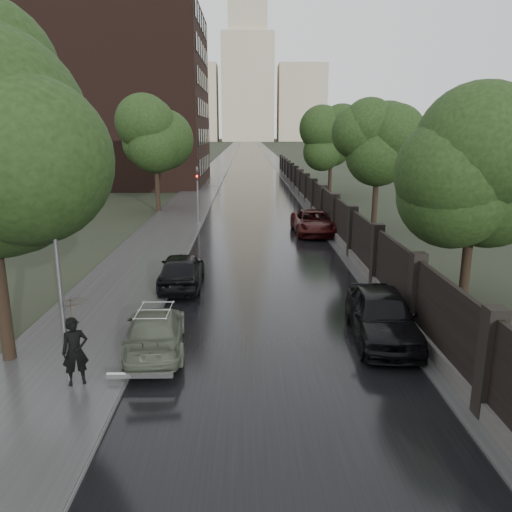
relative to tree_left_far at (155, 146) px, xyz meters
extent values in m
plane|color=black|center=(8.00, -30.00, -5.24)|extent=(800.00, 800.00, 0.00)
cube|color=black|center=(8.00, 160.00, -5.23)|extent=(8.00, 420.00, 0.02)
cube|color=#2D2D2D|center=(2.00, 160.00, -5.16)|extent=(4.00, 420.00, 0.16)
cube|color=#2D2D2D|center=(13.50, 160.00, -5.20)|extent=(3.00, 420.00, 0.08)
cube|color=#383533|center=(12.60, 2.00, -4.99)|extent=(0.40, 75.00, 0.50)
cube|color=black|center=(12.60, 2.00, -3.74)|extent=(0.15, 75.00, 2.00)
cube|color=black|center=(12.60, 40.00, -3.89)|extent=(0.45, 0.45, 2.70)
cylinder|color=black|center=(0.00, 0.00, -2.32)|extent=(0.36, 0.36, 5.85)
sphere|color=black|center=(0.00, 0.00, 0.02)|extent=(4.25, 4.25, 4.25)
cylinder|color=black|center=(15.50, -22.00, -2.48)|extent=(0.36, 0.36, 5.53)
sphere|color=black|center=(15.50, -22.00, -0.27)|extent=(4.08, 4.08, 4.08)
cylinder|color=black|center=(15.50, -8.00, -2.48)|extent=(0.36, 0.36, 5.53)
sphere|color=black|center=(15.50, -8.00, -0.27)|extent=(4.08, 4.08, 4.08)
cylinder|color=black|center=(15.50, 10.00, -2.48)|extent=(0.36, 0.36, 5.53)
sphere|color=black|center=(15.50, 10.00, -0.27)|extent=(4.08, 4.08, 4.08)
cylinder|color=#59595E|center=(2.60, -28.50, -2.74)|extent=(0.10, 0.10, 5.00)
cube|color=#59595E|center=(2.60, -28.50, -0.19)|extent=(0.25, 0.12, 0.12)
cylinder|color=#59595E|center=(3.70, -5.00, -3.74)|extent=(0.12, 0.12, 3.00)
imported|color=#59595E|center=(3.70, -5.00, -1.74)|extent=(0.16, 0.20, 1.00)
sphere|color=#FF0C0C|center=(3.70, -5.15, -1.89)|extent=(0.14, 0.14, 0.14)
cube|color=black|center=(-10.00, 22.00, 4.76)|extent=(24.00, 18.00, 20.00)
cube|color=tan|center=(-24.00, 270.00, 16.76)|extent=(28.00, 22.00, 44.00)
cube|color=tan|center=(40.00, 270.00, 16.76)|extent=(28.00, 22.00, 44.00)
cube|color=tan|center=(8.00, 270.00, 24.76)|extent=(30.00, 30.00, 60.00)
cube|color=tan|center=(8.00, 270.00, 64.76)|extent=(22.00, 22.00, 40.00)
imported|color=#4E5745|center=(4.40, -26.17, -4.63)|extent=(2.20, 4.40, 1.23)
imported|color=black|center=(4.40, -19.93, -4.50)|extent=(1.88, 4.43, 1.49)
imported|color=black|center=(11.40, -25.48, -4.44)|extent=(2.16, 4.83, 1.61)
imported|color=black|center=(11.40, -8.81, -4.50)|extent=(2.58, 5.37, 1.48)
imported|color=black|center=(2.82, -28.50, -4.20)|extent=(0.76, 0.65, 1.77)
imported|color=black|center=(2.82, -28.50, -2.78)|extent=(1.36, 1.37, 0.94)
camera|label=1|loc=(7.16, -40.16, 1.20)|focal=35.00mm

